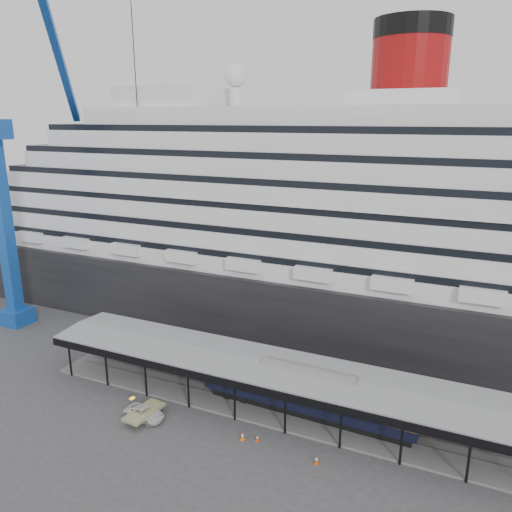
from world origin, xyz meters
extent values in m
plane|color=#39393C|center=(0.00, 0.00, 0.00)|extent=(200.00, 200.00, 0.00)
cube|color=black|center=(0.00, 32.00, 5.00)|extent=(130.00, 30.00, 10.00)
cylinder|color=maroon|center=(8.00, 32.00, 37.40)|extent=(10.00, 10.00, 9.00)
cylinder|color=black|center=(8.00, 32.00, 42.65)|extent=(10.10, 10.10, 2.50)
sphere|color=silver|center=(-18.00, 32.00, 37.70)|extent=(3.60, 3.60, 3.60)
cube|color=slate|center=(0.00, 5.00, 0.12)|extent=(56.00, 8.00, 0.24)
cube|color=slate|center=(0.00, 4.28, 0.28)|extent=(54.00, 0.08, 0.10)
cube|color=slate|center=(0.00, 5.72, 0.28)|extent=(54.00, 0.08, 0.10)
cube|color=black|center=(0.00, 0.50, 4.45)|extent=(56.00, 0.18, 0.90)
cube|color=black|center=(0.00, 9.50, 4.45)|extent=(56.00, 0.18, 0.90)
cube|color=slate|center=(0.00, 5.00, 5.18)|extent=(56.00, 9.00, 0.24)
cube|color=#174DAE|center=(-46.00, 10.00, 1.20)|extent=(4.00, 4.00, 2.40)
cube|color=#174DAE|center=(-46.00, 10.00, 15.40)|extent=(1.80, 1.80, 26.00)
cube|color=#174DAE|center=(-37.61, 15.88, 39.20)|extent=(12.92, 17.86, 16.80)
cylinder|color=black|center=(-29.22, 21.75, 23.60)|extent=(0.12, 0.12, 47.21)
imported|color=silver|center=(-11.88, -2.97, 0.64)|extent=(4.79, 2.56, 1.28)
cube|color=black|center=(3.92, 5.00, 0.61)|extent=(22.55, 3.19, 0.75)
cube|color=black|center=(3.92, 5.00, 1.58)|extent=(23.63, 3.65, 1.18)
cube|color=beige|center=(3.92, 5.00, 2.86)|extent=(23.63, 3.69, 1.39)
cube|color=black|center=(3.92, 5.00, 3.77)|extent=(23.63, 3.65, 0.43)
cube|color=#E1400C|center=(0.85, -1.47, 0.01)|extent=(0.40, 0.40, 0.03)
cone|color=#E1400C|center=(0.85, -1.47, 0.34)|extent=(0.34, 0.34, 0.64)
cylinder|color=white|center=(0.85, -1.47, 0.40)|extent=(0.20, 0.20, 0.12)
cube|color=orange|center=(-0.60, -1.92, 0.02)|extent=(0.43, 0.43, 0.03)
cone|color=orange|center=(-0.60, -1.92, 0.43)|extent=(0.37, 0.37, 0.81)
cylinder|color=white|center=(-0.60, -1.92, 0.51)|extent=(0.26, 0.26, 0.16)
cube|color=#D0470B|center=(7.31, -2.28, 0.02)|extent=(0.42, 0.42, 0.03)
cone|color=#D0470B|center=(7.31, -2.28, 0.41)|extent=(0.36, 0.36, 0.78)
cylinder|color=white|center=(7.31, -2.28, 0.49)|extent=(0.25, 0.25, 0.15)
camera|label=1|loc=(18.70, -40.96, 31.37)|focal=35.00mm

